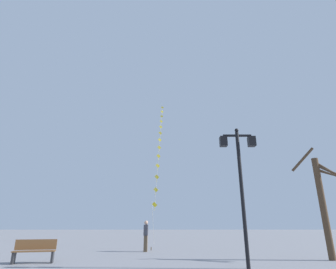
{
  "coord_description": "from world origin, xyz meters",
  "views": [
    {
      "loc": [
        -0.16,
        -2.69,
        1.44
      ],
      "look_at": [
        -0.12,
        21.75,
        9.76
      ],
      "focal_mm": 28.62,
      "sensor_mm": 36.0,
      "label": 1
    }
  ],
  "objects_px": {
    "twin_lantern_lamp_post": "(239,167)",
    "kite_train": "(159,145)",
    "kite_flyer": "(145,235)",
    "park_bench": "(34,251)",
    "bare_tree": "(322,200)"
  },
  "relations": [
    {
      "from": "twin_lantern_lamp_post",
      "to": "park_bench",
      "type": "bearing_deg",
      "value": 169.72
    },
    {
      "from": "kite_train",
      "to": "park_bench",
      "type": "xyz_separation_m",
      "value": [
        -4.5,
        -15.82,
        -9.21
      ]
    },
    {
      "from": "kite_train",
      "to": "park_bench",
      "type": "bearing_deg",
      "value": -105.86
    },
    {
      "from": "kite_train",
      "to": "kite_flyer",
      "type": "height_order",
      "value": "kite_train"
    },
    {
      "from": "twin_lantern_lamp_post",
      "to": "bare_tree",
      "type": "height_order",
      "value": "twin_lantern_lamp_post"
    },
    {
      "from": "kite_flyer",
      "to": "twin_lantern_lamp_post",
      "type": "bearing_deg",
      "value": -145.73
    },
    {
      "from": "twin_lantern_lamp_post",
      "to": "kite_train",
      "type": "relative_size",
      "value": 0.28
    },
    {
      "from": "twin_lantern_lamp_post",
      "to": "bare_tree",
      "type": "bearing_deg",
      "value": 28.56
    },
    {
      "from": "kite_flyer",
      "to": "park_bench",
      "type": "height_order",
      "value": "kite_flyer"
    },
    {
      "from": "bare_tree",
      "to": "park_bench",
      "type": "bearing_deg",
      "value": -175.99
    },
    {
      "from": "kite_flyer",
      "to": "park_bench",
      "type": "relative_size",
      "value": 1.03
    },
    {
      "from": "twin_lantern_lamp_post",
      "to": "kite_train",
      "type": "height_order",
      "value": "kite_train"
    },
    {
      "from": "twin_lantern_lamp_post",
      "to": "kite_flyer",
      "type": "bearing_deg",
      "value": 122.41
    },
    {
      "from": "kite_flyer",
      "to": "kite_train",
      "type": "bearing_deg",
      "value": -0.11
    },
    {
      "from": "twin_lantern_lamp_post",
      "to": "park_bench",
      "type": "xyz_separation_m",
      "value": [
        -8.24,
        1.49,
        -3.14
      ]
    }
  ]
}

